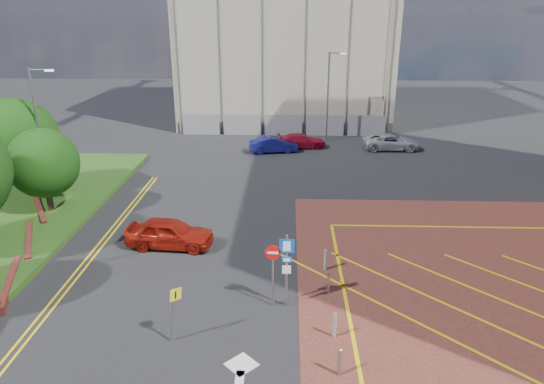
# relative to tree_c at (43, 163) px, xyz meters

# --- Properties ---
(ground) EXTENTS (140.00, 140.00, 0.00)m
(ground) POSITION_rel_tree_c_xyz_m (13.50, -10.00, -3.19)
(ground) COLOR black
(ground) RESTS_ON ground
(retaining_wall) EXTENTS (6.06, 20.33, 0.40)m
(retaining_wall) POSITION_rel_tree_c_xyz_m (1.70, -8.00, -2.99)
(retaining_wall) COLOR maroon
(retaining_wall) RESTS_ON ground
(tree_c) EXTENTS (4.00, 4.00, 4.90)m
(tree_c) POSITION_rel_tree_c_xyz_m (0.00, 0.00, 0.00)
(tree_c) COLOR #3D2B1C
(tree_c) RESTS_ON grass_bed
(tree_d) EXTENTS (5.00, 5.00, 6.08)m
(tree_d) POSITION_rel_tree_c_xyz_m (-3.00, 3.00, 0.68)
(tree_d) COLOR #3D2B1C
(tree_d) RESTS_ON grass_bed
(lamp_left_far) EXTENTS (1.53, 0.16, 8.00)m
(lamp_left_far) POSITION_rel_tree_c_xyz_m (-0.92, 2.00, 1.47)
(lamp_left_far) COLOR #9EA0A8
(lamp_left_far) RESTS_ON grass_bed
(lamp_back) EXTENTS (1.53, 0.16, 8.00)m
(lamp_back) POSITION_rel_tree_c_xyz_m (17.58, 18.00, 1.17)
(lamp_back) COLOR #9EA0A8
(lamp_back) RESTS_ON ground
(sign_cluster) EXTENTS (1.17, 0.12, 3.20)m
(sign_cluster) POSITION_rel_tree_c_xyz_m (13.80, -9.02, -1.24)
(sign_cluster) COLOR #9EA0A8
(sign_cluster) RESTS_ON ground
(warning_sign) EXTENTS (0.57, 0.38, 2.25)m
(warning_sign) POSITION_rel_tree_c_xyz_m (9.97, -11.44, -1.76)
(warning_sign) COLOR #9EA0A8
(warning_sign) RESTS_ON ground
(bollard_row) EXTENTS (0.14, 11.14, 0.90)m
(bollard_row) POSITION_rel_tree_c_xyz_m (15.80, -11.67, -2.72)
(bollard_row) COLOR #9EA0A8
(bollard_row) RESTS_ON forecourt
(construction_building) EXTENTS (21.20, 19.20, 22.00)m
(construction_building) POSITION_rel_tree_c_xyz_m (13.50, 30.00, 7.81)
(construction_building) COLOR #B6AF95
(construction_building) RESTS_ON ground
(construction_fence) EXTENTS (21.60, 0.06, 2.00)m
(construction_fence) POSITION_rel_tree_c_xyz_m (14.50, 20.00, -2.19)
(construction_fence) COLOR gray
(construction_fence) RESTS_ON ground
(car_red_left) EXTENTS (4.55, 2.10, 1.51)m
(car_red_left) POSITION_rel_tree_c_xyz_m (8.02, -3.88, -2.44)
(car_red_left) COLOR #9C180D
(car_red_left) RESTS_ON ground
(car_blue_back) EXTENTS (4.26, 2.17, 1.34)m
(car_blue_back) POSITION_rel_tree_c_xyz_m (12.72, 13.95, -2.52)
(car_blue_back) COLOR navy
(car_blue_back) RESTS_ON ground
(car_red_back) EXTENTS (4.46, 2.27, 1.24)m
(car_red_back) POSITION_rel_tree_c_xyz_m (15.14, 15.48, -2.57)
(car_red_back) COLOR maroon
(car_red_back) RESTS_ON ground
(car_silver_back) EXTENTS (4.87, 2.28, 1.35)m
(car_silver_back) POSITION_rel_tree_c_xyz_m (22.93, 15.15, -2.52)
(car_silver_back) COLOR silver
(car_silver_back) RESTS_ON ground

